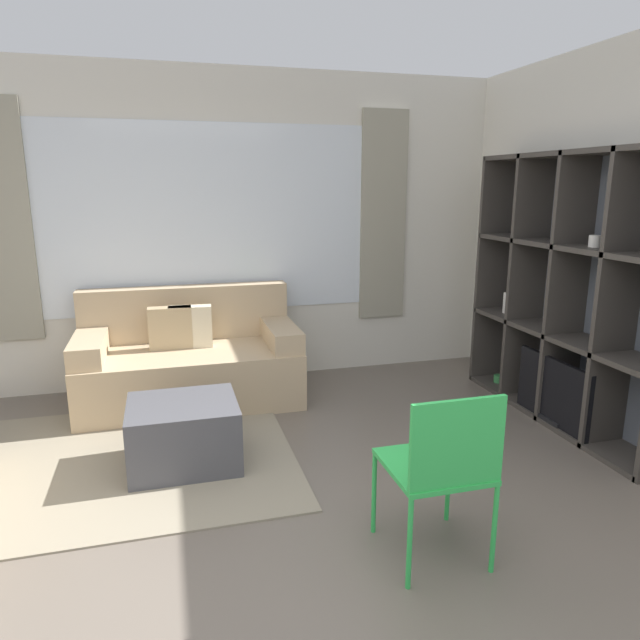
{
  "coord_description": "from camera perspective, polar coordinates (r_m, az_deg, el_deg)",
  "views": [
    {
      "loc": [
        -0.39,
        -1.86,
        1.74
      ],
      "look_at": [
        0.6,
        1.75,
        0.85
      ],
      "focal_mm": 32.0,
      "sensor_mm": 36.0,
      "label": 1
    }
  ],
  "objects": [
    {
      "name": "shelving_unit",
      "position": [
        4.53,
        23.82,
        2.21
      ],
      "size": [
        0.35,
        1.96,
        1.97
      ],
      "color": "#515660",
      "rests_on": "ground_plane"
    },
    {
      "name": "couch_main",
      "position": [
        4.81,
        -12.91,
        -4.07
      ],
      "size": [
        1.73,
        0.89,
        0.9
      ],
      "color": "tan",
      "rests_on": "ground_plane"
    },
    {
      "name": "folding_chair",
      "position": [
        2.72,
        12.14,
        -13.7
      ],
      "size": [
        0.44,
        0.46,
        0.86
      ],
      "rotation": [
        0.0,
        0.0,
        3.14
      ],
      "color": "green",
      "rests_on": "ground_plane"
    },
    {
      "name": "area_rug",
      "position": [
        4.02,
        -22.64,
        -13.29
      ],
      "size": [
        2.65,
        1.81,
        0.01
      ],
      "primitive_type": "cube",
      "color": "gray",
      "rests_on": "ground_plane"
    },
    {
      "name": "ground_plane",
      "position": [
        2.58,
        -3.02,
        -29.09
      ],
      "size": [
        16.0,
        16.0,
        0.0
      ],
      "primitive_type": "plane",
      "color": "#665B51"
    },
    {
      "name": "wall_right",
      "position": [
        4.61,
        25.99,
        7.18
      ],
      "size": [
        0.07,
        4.37,
        2.7
      ],
      "primitive_type": "cube",
      "color": "silver",
      "rests_on": "ground_plane"
    },
    {
      "name": "ottoman",
      "position": [
        3.77,
        -13.46,
        -11.02
      ],
      "size": [
        0.67,
        0.58,
        0.42
      ],
      "color": "#47474C",
      "rests_on": "ground_plane"
    },
    {
      "name": "wall_back",
      "position": [
        5.1,
        -11.09,
        8.83
      ],
      "size": [
        6.4,
        0.11,
        2.7
      ],
      "color": "silver",
      "rests_on": "ground_plane"
    }
  ]
}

